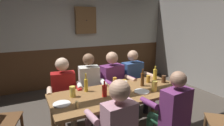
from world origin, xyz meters
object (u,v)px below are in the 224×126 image
object	(u,v)px
person_3	(134,78)
person_4	(115,124)
pint_glass_1	(115,82)
pint_glass_2	(73,92)
bottle_1	(86,85)
dining_table	(120,98)
pint_glass_4	(124,84)
wall_dart_cabinet	(86,20)
plate_1	(62,104)
bottle_2	(104,91)
table_candle	(77,104)
plate_0	(142,92)
person_5	(171,110)
person_0	(64,90)
pint_glass_0	(154,86)
pint_glass_5	(164,79)
pint_glass_7	(148,79)
person_1	(90,85)
pint_glass_3	(125,86)
person_2	(114,81)
bottle_3	(142,79)
pint_glass_6	(123,91)
bottle_0	(155,74)

from	to	relation	value
person_3	person_4	size ratio (longest dim) A/B	1.00
pint_glass_1	pint_glass_2	xyz separation A→B (m)	(-0.73, -0.13, 0.01)
bottle_1	dining_table	bearing A→B (deg)	-29.42
pint_glass_4	wall_dart_cabinet	world-z (taller)	wall_dart_cabinet
person_3	pint_glass_4	size ratio (longest dim) A/B	9.60
plate_1	bottle_2	xyz separation A→B (m)	(0.59, -0.01, 0.08)
person_4	table_candle	xyz separation A→B (m)	(-0.30, 0.43, 0.11)
plate_0	table_candle	bearing A→B (deg)	-177.21
pint_glass_2	person_5	bearing A→B (deg)	-36.29
person_0	pint_glass_0	bearing A→B (deg)	152.34
pint_glass_5	pint_glass_7	world-z (taller)	same
person_1	plate_0	distance (m)	0.96
person_4	plate_1	distance (m)	0.76
wall_dart_cabinet	pint_glass_0	bearing A→B (deg)	-87.69
person_1	pint_glass_0	distance (m)	1.12
person_0	pint_glass_4	xyz separation A→B (m)	(0.84, -0.51, 0.14)
pint_glass_0	wall_dart_cabinet	distance (m)	2.94
dining_table	person_0	bearing A→B (deg)	137.36
pint_glass_3	wall_dart_cabinet	world-z (taller)	wall_dart_cabinet
person_3	pint_glass_1	xyz separation A→B (m)	(-0.63, -0.38, 0.14)
person_5	pint_glass_2	world-z (taller)	person_5
person_2	pint_glass_5	xyz separation A→B (m)	(0.64, -0.63, 0.12)
bottle_3	person_4	bearing A→B (deg)	-141.11
pint_glass_2	pint_glass_3	bearing A→B (deg)	-9.31
person_5	pint_glass_2	xyz separation A→B (m)	(-1.07, 0.79, 0.16)
person_5	pint_glass_1	world-z (taller)	person_5
plate_1	pint_glass_3	size ratio (longest dim) A/B	1.48
pint_glass_1	person_3	bearing A→B (deg)	30.71
table_candle	pint_glass_6	distance (m)	0.72
pint_glass_2	pint_glass_4	world-z (taller)	pint_glass_2
person_3	pint_glass_2	distance (m)	1.46
table_candle	bottle_0	size ratio (longest dim) A/B	0.32
dining_table	pint_glass_0	world-z (taller)	pint_glass_0
bottle_3	pint_glass_7	xyz separation A→B (m)	(0.19, 0.09, -0.05)
pint_glass_0	person_1	bearing A→B (deg)	130.48
plate_1	pint_glass_6	size ratio (longest dim) A/B	1.99
pint_glass_3	pint_glass_0	bearing A→B (deg)	-29.57
pint_glass_0	pint_glass_2	world-z (taller)	pint_glass_0
bottle_2	wall_dart_cabinet	distance (m)	2.86
bottle_2	wall_dart_cabinet	size ratio (longest dim) A/B	0.32
person_3	bottle_2	distance (m)	1.20
bottle_1	bottle_3	world-z (taller)	bottle_3
person_1	pint_glass_6	bearing A→B (deg)	117.22
person_2	bottle_2	world-z (taller)	person_2
person_0	person_3	xyz separation A→B (m)	(1.38, 0.01, 0.01)
pint_glass_1	bottle_3	bearing A→B (deg)	-28.09
person_4	person_5	world-z (taller)	person_4
bottle_0	person_0	bearing A→B (deg)	165.01
bottle_0	bottle_2	size ratio (longest dim) A/B	1.09
table_candle	pint_glass_7	xyz separation A→B (m)	(1.36, 0.36, 0.02)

